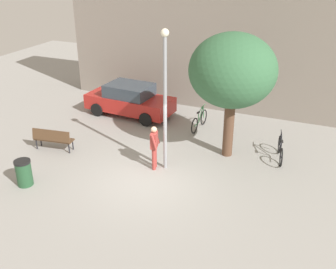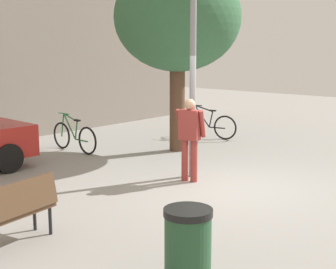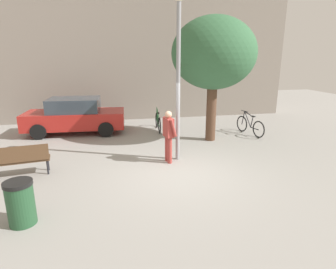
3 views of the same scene
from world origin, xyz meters
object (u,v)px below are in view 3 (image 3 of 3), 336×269
Objects in this scene: person_by_lamppost at (169,133)px; bicycle_green at (158,122)px; bicycle_black at (250,126)px; lamppost at (178,68)px; plaza_tree at (214,54)px; park_bench at (18,158)px; parked_car_red at (75,116)px; trash_bin at (21,203)px.

bicycle_green is at bearing 85.18° from person_by_lamppost.
person_by_lamppost reaches higher than bicycle_black.
person_by_lamppost is at bearing -150.01° from lamppost.
person_by_lamppost is 0.35× the size of plaza_tree.
plaza_tree is at bearing -46.90° from bicycle_green.
park_bench is 6.36m from bicycle_green.
bicycle_black is 7.63m from parked_car_red.
trash_bin is at bearing -120.03° from bicycle_green.
parked_car_red is at bearing 127.53° from person_by_lamppost.
bicycle_green is 7.87m from trash_bin.
parked_car_red is 4.63× the size of trash_bin.
person_by_lamppost is 0.94× the size of bicycle_black.
lamppost is at bearing 37.00° from trash_bin.
park_bench is 1.78× the size of trash_bin.
trash_bin is (-0.31, -7.05, -0.31)m from parked_car_red.
parked_car_red is (-7.41, 1.75, 0.39)m from bicycle_black.
lamppost is 5.52m from trash_bin.
parked_car_red reaches higher than trash_bin.
bicycle_black is 1.92× the size of trash_bin.
plaza_tree is 5.12× the size of trash_bin.
bicycle_black is (3.78, -1.51, -0.00)m from bicycle_green.
park_bench is 4.67m from parked_car_red.
park_bench is 0.35× the size of plaza_tree.
lamppost reaches higher than bicycle_black.
trash_bin is at bearing -139.84° from plaza_tree.
parked_car_red is (1.04, 4.55, 0.23)m from park_bench.
lamppost is 2.84× the size of bicycle_black.
person_by_lamppost reaches higher than bicycle_green.
person_by_lamppost is 1.80× the size of trash_bin.
plaza_tree is 3.60m from bicycle_black.
person_by_lamppost is at bearing -94.82° from bicycle_green.
person_by_lamppost reaches higher than trash_bin.
lamppost reaches higher than park_bench.
parked_car_red reaches higher than bicycle_black.
bicycle_green is 4.07m from bicycle_black.
trash_bin is (-7.72, -5.30, 0.08)m from bicycle_black.
plaza_tree is 2.67× the size of bicycle_black.
person_by_lamppost is 4.88m from bicycle_black.
parked_car_red is at bearing 176.22° from bicycle_green.
park_bench is 0.38× the size of parked_car_red.
lamppost is at bearing -89.97° from bicycle_green.
bicycle_black is 9.37m from trash_bin.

